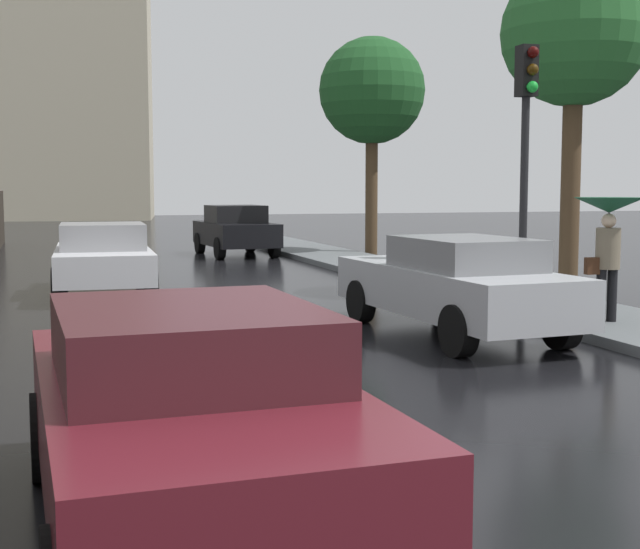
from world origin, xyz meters
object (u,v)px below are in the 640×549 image
object	(u,v)px
pedestrian_with_umbrella_near	(608,224)
street_tree_near	(372,92)
car_black_mid_road	(236,230)
street_tree_mid	(575,36)
car_silver_near_kerb	(455,284)
traffic_light	(526,128)
car_maroon_behind_camera	(187,415)
car_white_far_ahead	(103,258)

from	to	relation	value
pedestrian_with_umbrella_near	street_tree_near	size ratio (longest dim) A/B	0.27
car_black_mid_road	pedestrian_with_umbrella_near	bearing A→B (deg)	-85.45
street_tree_near	street_tree_mid	size ratio (longest dim) A/B	1.04
car_black_mid_road	car_silver_near_kerb	bearing A→B (deg)	-93.67
traffic_light	street_tree_near	bearing A→B (deg)	79.25
car_silver_near_kerb	pedestrian_with_umbrella_near	size ratio (longest dim) A/B	2.58
traffic_light	street_tree_near	size ratio (longest dim) A/B	0.62
car_maroon_behind_camera	street_tree_mid	xyz separation A→B (m)	(8.58, 9.14, 4.07)
car_silver_near_kerb	car_white_far_ahead	distance (m)	7.61
car_silver_near_kerb	car_black_mid_road	world-z (taller)	car_black_mid_road
car_maroon_behind_camera	street_tree_mid	distance (m)	13.18
pedestrian_with_umbrella_near	street_tree_mid	size ratio (longest dim) A/B	0.28
car_silver_near_kerb	car_white_far_ahead	size ratio (longest dim) A/B	1.06
car_black_mid_road	street_tree_near	xyz separation A→B (m)	(3.83, -1.40, 4.07)
traffic_light	car_black_mid_road	bearing A→B (deg)	95.58
car_maroon_behind_camera	car_black_mid_road	bearing A→B (deg)	-104.50
street_tree_near	pedestrian_with_umbrella_near	bearing A→B (deg)	-97.09
car_silver_near_kerb	street_tree_mid	size ratio (longest dim) A/B	0.73
car_maroon_behind_camera	street_tree_mid	world-z (taller)	street_tree_mid
car_black_mid_road	car_maroon_behind_camera	size ratio (longest dim) A/B	1.00
car_maroon_behind_camera	street_tree_near	xyz separation A→B (m)	(8.58, 19.50, 4.12)
car_maroon_behind_camera	traffic_light	distance (m)	9.31
car_white_far_ahead	traffic_light	size ratio (longest dim) A/B	1.07
car_silver_near_kerb	traffic_light	distance (m)	2.78
pedestrian_with_umbrella_near	car_silver_near_kerb	bearing A→B (deg)	-7.97
street_tree_mid	car_silver_near_kerb	bearing A→B (deg)	-140.55
car_silver_near_kerb	street_tree_near	size ratio (longest dim) A/B	0.71
car_black_mid_road	street_tree_near	bearing A→B (deg)	-23.27
street_tree_near	street_tree_mid	distance (m)	10.35
pedestrian_with_umbrella_near	street_tree_mid	xyz separation A→B (m)	(1.73, 3.59, 3.26)
car_silver_near_kerb	car_maroon_behind_camera	world-z (taller)	car_silver_near_kerb
car_white_far_ahead	street_tree_mid	size ratio (longest dim) A/B	0.69
car_silver_near_kerb	car_black_mid_road	bearing A→B (deg)	86.15
car_silver_near_kerb	car_black_mid_road	size ratio (longest dim) A/B	1.17
car_silver_near_kerb	car_white_far_ahead	world-z (taller)	car_silver_near_kerb
street_tree_mid	pedestrian_with_umbrella_near	bearing A→B (deg)	-115.75
street_tree_near	car_black_mid_road	bearing A→B (deg)	159.96
street_tree_mid	street_tree_near	bearing A→B (deg)	89.99
car_maroon_behind_camera	pedestrian_with_umbrella_near	bearing A→B (deg)	-142.66
car_silver_near_kerb	street_tree_mid	world-z (taller)	street_tree_mid
street_tree_near	car_maroon_behind_camera	bearing A→B (deg)	-113.75
car_silver_near_kerb	car_white_far_ahead	xyz separation A→B (m)	(-4.34, 6.25, -0.01)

